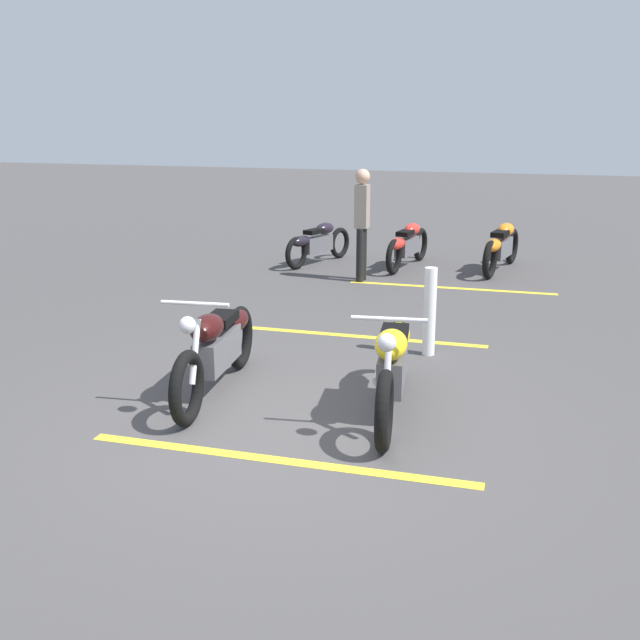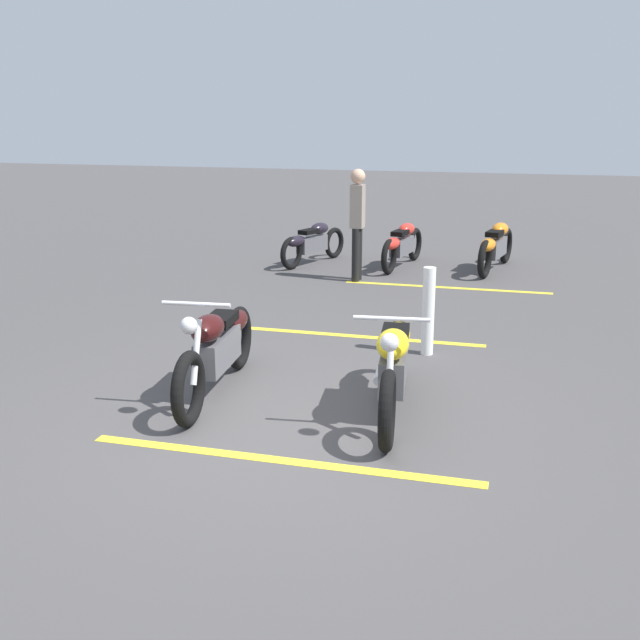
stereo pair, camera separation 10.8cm
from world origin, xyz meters
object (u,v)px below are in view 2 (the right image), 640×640
at_px(motorcycle_row_left, 402,244).
at_px(motorcycle_row_center, 312,242).
at_px(bollard_post, 428,311).
at_px(motorcycle_bright_foreground, 394,362).
at_px(bystander_near_row, 357,219).
at_px(motorcycle_dark_foreground, 218,346).
at_px(motorcycle_row_far_left, 495,246).

bearing_deg(motorcycle_row_left, motorcycle_row_center, 103.11).
distance_m(motorcycle_row_left, bollard_post, 4.98).
relative_size(motorcycle_row_left, motorcycle_row_center, 1.08).
height_order(motorcycle_bright_foreground, bystander_near_row, bystander_near_row).
relative_size(motorcycle_row_left, bystander_near_row, 1.11).
xyz_separation_m(motorcycle_row_center, bystander_near_row, (-1.13, -1.11, 0.61)).
xyz_separation_m(motorcycle_dark_foreground, bollard_post, (1.77, -1.77, 0.04)).
relative_size(motorcycle_bright_foreground, motorcycle_row_far_left, 1.05).
bearing_deg(bystander_near_row, motorcycle_row_left, 68.56).
height_order(motorcycle_dark_foreground, motorcycle_row_left, motorcycle_dark_foreground).
height_order(motorcycle_row_far_left, bystander_near_row, bystander_near_row).
xyz_separation_m(motorcycle_bright_foreground, bollard_post, (1.77, -0.05, 0.04)).
height_order(bystander_near_row, bollard_post, bystander_near_row).
height_order(motorcycle_bright_foreground, motorcycle_row_far_left, motorcycle_bright_foreground).
bearing_deg(bollard_post, motorcycle_row_left, 13.72).
relative_size(motorcycle_dark_foreground, motorcycle_row_left, 1.12).
bearing_deg(motorcycle_dark_foreground, motorcycle_bright_foreground, 83.75).
bearing_deg(motorcycle_row_center, bollard_post, -130.81).
bearing_deg(motorcycle_row_center, motorcycle_dark_foreground, -152.48).
bearing_deg(motorcycle_bright_foreground, motorcycle_row_far_left, 168.58).
xyz_separation_m(motorcycle_row_far_left, motorcycle_row_left, (-0.15, 1.59, -0.03)).
distance_m(motorcycle_row_center, bystander_near_row, 1.70).
xyz_separation_m(motorcycle_bright_foreground, motorcycle_dark_foreground, (0.01, 1.72, 0.00)).
bearing_deg(bystander_near_row, motorcycle_dark_foreground, -90.82).
relative_size(bystander_near_row, bollard_post, 1.80).
bearing_deg(motorcycle_row_center, motorcycle_bright_foreground, -138.52).
height_order(motorcycle_dark_foreground, bollard_post, motorcycle_dark_foreground).
bearing_deg(bystander_near_row, motorcycle_row_center, 134.40).
distance_m(motorcycle_bright_foreground, bollard_post, 1.77).
bearing_deg(bollard_post, motorcycle_bright_foreground, 178.47).
bearing_deg(bystander_near_row, bollard_post, -64.71).
xyz_separation_m(motorcycle_dark_foreground, bystander_near_row, (5.34, -0.09, 0.54)).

